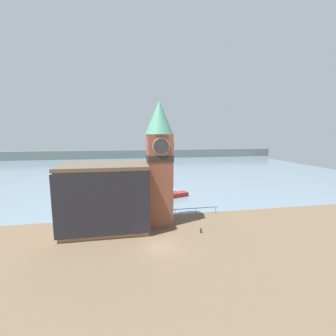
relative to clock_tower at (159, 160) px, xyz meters
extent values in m
plane|color=brown|center=(-0.96, -7.82, -10.19)|extent=(160.00, 160.00, 0.00)
cube|color=slate|center=(-0.96, 63.16, -10.20)|extent=(160.00, 120.00, 0.00)
cube|color=slate|center=(-0.96, 103.16, -7.69)|extent=(180.00, 3.00, 5.00)
cube|color=#232328|center=(6.97, 2.91, -9.14)|extent=(8.23, 0.08, 0.08)
cylinder|color=#232328|center=(3.15, 2.91, -9.67)|extent=(0.07, 0.07, 1.05)
cylinder|color=#232328|center=(6.97, 2.91, -9.67)|extent=(0.07, 0.07, 1.05)
cylinder|color=#232328|center=(10.78, 2.91, -9.67)|extent=(0.07, 0.07, 1.05)
cube|color=brown|center=(-0.01, 0.01, -3.11)|extent=(3.72, 3.72, 14.18)
cube|color=#2D2823|center=(-0.01, 0.01, 0.38)|extent=(3.84, 3.84, 0.90)
cylinder|color=tan|center=(-0.01, -1.91, 2.23)|extent=(2.54, 0.12, 2.54)
cylinder|color=#333338|center=(-0.01, -2.00, 2.23)|extent=(2.31, 0.12, 2.31)
cylinder|color=tan|center=(1.91, 0.01, 2.23)|extent=(0.12, 2.54, 2.54)
cylinder|color=#333338|center=(2.00, 0.01, 2.23)|extent=(0.12, 2.31, 2.31)
cone|color=#4C9375|center=(-0.01, 0.01, 6.50)|extent=(4.28, 4.28, 5.03)
cube|color=#9E754C|center=(-8.26, -0.80, -5.52)|extent=(12.06, 7.32, 9.35)
cube|color=brown|center=(-8.26, -0.80, -0.59)|extent=(12.46, 7.72, 0.50)
cube|color=#232328|center=(-8.26, -4.61, -5.33)|extent=(12.56, 0.30, 8.60)
cube|color=maroon|center=(5.21, 14.13, -9.70)|extent=(7.25, 4.29, 0.98)
cube|color=silver|center=(4.03, 13.71, -8.76)|extent=(3.37, 2.39, 0.91)
cylinder|color=#2D2D33|center=(5.32, -4.82, -9.91)|extent=(0.26, 0.26, 0.56)
sphere|color=#2D2D33|center=(5.32, -4.82, -9.63)|extent=(0.27, 0.27, 0.27)
camera|label=1|loc=(-5.01, -34.32, 3.90)|focal=24.00mm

